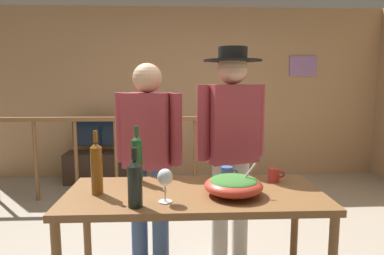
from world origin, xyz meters
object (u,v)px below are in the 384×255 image
at_px(stair_railing, 135,146).
at_px(mug_blue, 227,173).
at_px(wine_bottle_green, 137,158).
at_px(flat_screen_tv, 96,134).
at_px(framed_picture, 303,66).
at_px(wine_glass, 165,179).
at_px(salad_bowl, 234,185).
at_px(person_standing_right, 231,137).
at_px(wine_bottle_dark, 135,182).
at_px(mug_red, 274,175).
at_px(wine_bottle_amber, 97,167).
at_px(tv_console, 98,167).
at_px(person_standing_left, 149,150).
at_px(serving_table, 195,206).

xyz_separation_m(stair_railing, mug_blue, (0.84, -1.95, 0.19)).
bearing_deg(wine_bottle_green, flat_screen_tv, 108.37).
bearing_deg(framed_picture, flat_screen_tv, -174.04).
height_order(flat_screen_tv, mug_blue, flat_screen_tv).
bearing_deg(flat_screen_tv, wine_glass, -70.59).
bearing_deg(salad_bowl, person_standing_right, 81.97).
distance_m(wine_bottle_green, mug_blue, 0.60).
relative_size(wine_bottle_dark, person_standing_right, 0.18).
bearing_deg(framed_picture, mug_red, -113.04).
xyz_separation_m(wine_bottle_amber, wine_bottle_green, (0.21, 0.24, -0.00)).
relative_size(tv_console, person_standing_right, 0.52).
bearing_deg(stair_railing, person_standing_left, -79.38).
xyz_separation_m(wine_bottle_dark, mug_red, (0.85, 0.40, -0.09)).
relative_size(framed_picture, mug_blue, 3.62).
distance_m(stair_railing, flat_screen_tv, 0.96).
bearing_deg(salad_bowl, framed_picture, 64.03).
bearing_deg(person_standing_left, wine_glass, 118.76).
distance_m(stair_railing, mug_red, 2.32).
height_order(salad_bowl, mug_red, salad_bowl).
distance_m(tv_console, person_standing_left, 2.58).
bearing_deg(mug_blue, flat_screen_tv, 119.02).
distance_m(tv_console, flat_screen_tv, 0.49).
height_order(framed_picture, wine_bottle_amber, framed_picture).
relative_size(tv_console, wine_bottle_dark, 2.87).
relative_size(mug_red, person_standing_right, 0.06).
distance_m(wine_bottle_dark, person_standing_right, 1.09).
xyz_separation_m(mug_red, person_standing_right, (-0.21, 0.47, 0.17)).
xyz_separation_m(serving_table, wine_bottle_amber, (-0.57, -0.01, 0.24)).
distance_m(wine_bottle_dark, wine_bottle_green, 0.45).
bearing_deg(mug_red, mug_blue, 168.28).
bearing_deg(flat_screen_tv, tv_console, 90.00).
xyz_separation_m(wine_glass, mug_blue, (0.40, 0.41, -0.09)).
bearing_deg(wine_bottle_amber, person_standing_left, 69.68).
bearing_deg(flat_screen_tv, salad_bowl, -63.68).
relative_size(serving_table, wine_bottle_green, 4.14).
bearing_deg(mug_blue, wine_bottle_green, -178.48).
xyz_separation_m(tv_console, mug_blue, (1.48, -2.70, 0.64)).
xyz_separation_m(person_standing_left, person_standing_right, (0.64, 0.00, 0.10)).
bearing_deg(person_standing_right, serving_table, 45.49).
bearing_deg(mug_blue, wine_glass, -134.21).
bearing_deg(wine_glass, wine_bottle_amber, 158.64).
xyz_separation_m(framed_picture, tv_console, (-3.08, -0.29, -1.47)).
relative_size(wine_glass, wine_bottle_amber, 0.50).
distance_m(wine_bottle_green, person_standing_right, 0.80).
bearing_deg(serving_table, mug_blue, 46.29).
relative_size(mug_blue, person_standing_right, 0.07).
distance_m(wine_bottle_green, person_standing_left, 0.43).
bearing_deg(wine_bottle_amber, wine_bottle_dark, -41.29).
distance_m(wine_glass, wine_bottle_amber, 0.43).
bearing_deg(framed_picture, tv_console, -174.62).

